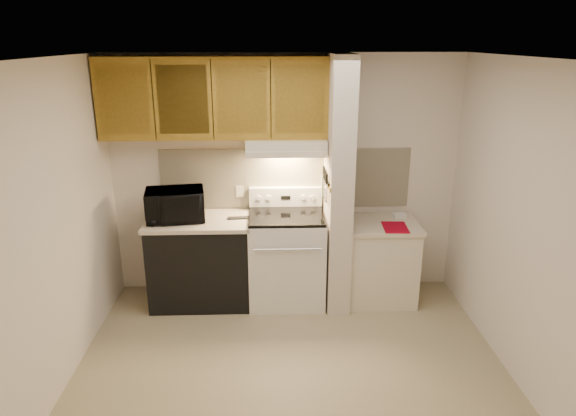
{
  "coord_description": "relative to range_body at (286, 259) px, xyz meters",
  "views": [
    {
      "loc": [
        -0.15,
        -3.7,
        2.63
      ],
      "look_at": [
        0.0,
        0.75,
        1.15
      ],
      "focal_mm": 32.0,
      "sensor_mm": 36.0,
      "label": 1
    }
  ],
  "objects": [
    {
      "name": "spoon_rest",
      "position": [
        -0.48,
        0.0,
        0.46
      ],
      "size": [
        0.22,
        0.09,
        0.01
      ],
      "primitive_type": "cube",
      "rotation": [
        0.0,
        0.0,
        0.11
      ],
      "color": "black",
      "rests_on": "left_countertop"
    },
    {
      "name": "oven_window",
      "position": [
        0.0,
        -0.32,
        0.04
      ],
      "size": [
        0.5,
        0.01,
        0.3
      ],
      "primitive_type": "cube",
      "color": "black",
      "rests_on": "range_body"
    },
    {
      "name": "knife_strip",
      "position": [
        0.39,
        -0.06,
        0.86
      ],
      "size": [
        0.02,
        0.42,
        0.04
      ],
      "primitive_type": "cube",
      "color": "black",
      "rests_on": "partition_pillar"
    },
    {
      "name": "backsplash",
      "position": [
        0.0,
        0.33,
        0.78
      ],
      "size": [
        2.6,
        0.02,
        0.63
      ],
      "primitive_type": "cube",
      "color": "#FFF2CC",
      "rests_on": "wall_back"
    },
    {
      "name": "oven_mitt",
      "position": [
        0.38,
        0.17,
        0.74
      ],
      "size": [
        0.03,
        0.09,
        0.22
      ],
      "primitive_type": "cube",
      "color": "slate",
      "rests_on": "partition_pillar"
    },
    {
      "name": "cab_door_b",
      "position": [
        -0.96,
        0.01,
        1.62
      ],
      "size": [
        0.46,
        0.01,
        0.63
      ],
      "primitive_type": "cube",
      "color": "olive",
      "rests_on": "upper_cabinets"
    },
    {
      "name": "range_body",
      "position": [
        0.0,
        0.0,
        0.0
      ],
      "size": [
        0.76,
        0.65,
        0.92
      ],
      "primitive_type": "cube",
      "color": "silver",
      "rests_on": "floor"
    },
    {
      "name": "cab_gap_a",
      "position": [
        -1.23,
        0.01,
        1.62
      ],
      "size": [
        0.01,
        0.01,
        0.73
      ],
      "primitive_type": "cube",
      "color": "black",
      "rests_on": "upper_cabinets"
    },
    {
      "name": "range_knob_right_inner",
      "position": [
        0.18,
        0.24,
        0.59
      ],
      "size": [
        0.05,
        0.02,
        0.05
      ],
      "primitive_type": "cylinder",
      "rotation": [
        1.57,
        0.0,
        0.0
      ],
      "color": "silver",
      "rests_on": "range_backguard"
    },
    {
      "name": "pillar_trim",
      "position": [
        0.39,
        -0.01,
        0.84
      ],
      "size": [
        0.01,
        0.7,
        0.04
      ],
      "primitive_type": "cube",
      "color": "olive",
      "rests_on": "partition_pillar"
    },
    {
      "name": "range_backguard",
      "position": [
        0.0,
        0.28,
        0.59
      ],
      "size": [
        0.76,
        0.08,
        0.2
      ],
      "primitive_type": "cube",
      "color": "silver",
      "rests_on": "range_body"
    },
    {
      "name": "left_countertop",
      "position": [
        -0.88,
        0.01,
        0.43
      ],
      "size": [
        1.04,
        0.67,
        0.04
      ],
      "primitive_type": "cube",
      "color": "beige",
      "rests_on": "dishwasher_front"
    },
    {
      "name": "knife_handle_c",
      "position": [
        0.38,
        -0.05,
        0.91
      ],
      "size": [
        0.02,
        0.02,
        0.1
      ],
      "primitive_type": "cylinder",
      "color": "black",
      "rests_on": "knife_strip"
    },
    {
      "name": "red_folder",
      "position": [
        1.07,
        -0.16,
        0.4
      ],
      "size": [
        0.25,
        0.33,
        0.01
      ],
      "primitive_type": "cube",
      "rotation": [
        0.0,
        0.0,
        -0.06
      ],
      "color": "#9B0218",
      "rests_on": "right_countertop"
    },
    {
      "name": "cab_door_a",
      "position": [
        -1.51,
        0.01,
        1.62
      ],
      "size": [
        0.46,
        0.01,
        0.63
      ],
      "primitive_type": "cube",
      "color": "olive",
      "rests_on": "upper_cabinets"
    },
    {
      "name": "outlet",
      "position": [
        -0.48,
        0.32,
        0.64
      ],
      "size": [
        0.08,
        0.01,
        0.12
      ],
      "primitive_type": "cube",
      "color": "beige",
      "rests_on": "backsplash"
    },
    {
      "name": "knife_blade_e",
      "position": [
        0.38,
        0.1,
        0.75
      ],
      "size": [
        0.01,
        0.04,
        0.18
      ],
      "primitive_type": "cube",
      "color": "silver",
      "rests_on": "knife_strip"
    },
    {
      "name": "range_knob_left_outer",
      "position": [
        -0.28,
        0.24,
        0.59
      ],
      "size": [
        0.05,
        0.02,
        0.05
      ],
      "primitive_type": "cylinder",
      "rotation": [
        1.57,
        0.0,
        0.0
      ],
      "color": "silver",
      "rests_on": "range_backguard"
    },
    {
      "name": "upper_cabinets",
      "position": [
        -0.69,
        0.17,
        1.62
      ],
      "size": [
        2.18,
        0.33,
        0.77
      ],
      "primitive_type": "cube",
      "color": "olive",
      "rests_on": "wall_back"
    },
    {
      "name": "partition_pillar",
      "position": [
        0.51,
        -0.01,
        0.79
      ],
      "size": [
        0.22,
        0.7,
        2.5
      ],
      "primitive_type": "cube",
      "color": "beige",
      "rests_on": "floor"
    },
    {
      "name": "knife_blade_c",
      "position": [
        0.38,
        -0.05,
        0.74
      ],
      "size": [
        0.01,
        0.04,
        0.2
      ],
      "primitive_type": "cube",
      "color": "silver",
      "rests_on": "knife_strip"
    },
    {
      "name": "right_cab_base",
      "position": [
        0.97,
        -0.01,
        -0.06
      ],
      "size": [
        0.7,
        0.6,
        0.81
      ],
      "primitive_type": "cube",
      "color": "beige",
      "rests_on": "floor"
    },
    {
      "name": "right_countertop",
      "position": [
        0.97,
        -0.01,
        0.37
      ],
      "size": [
        0.74,
        0.64,
        0.04
      ],
      "primitive_type": "cube",
      "color": "beige",
      "rests_on": "right_cab_base"
    },
    {
      "name": "ceiling",
      "position": [
        0.0,
        -1.16,
        2.04
      ],
      "size": [
        3.6,
        3.6,
        0.0
      ],
      "primitive_type": "plane",
      "rotation": [
        3.14,
        0.0,
        0.0
      ],
      "color": "white",
      "rests_on": "wall_back"
    },
    {
      "name": "knife_blade_d",
      "position": [
        0.38,
        0.01,
        0.76
      ],
      "size": [
        0.01,
        0.04,
        0.16
      ],
      "primitive_type": "cube",
      "color": "silver",
      "rests_on": "knife_strip"
    },
    {
      "name": "dishwasher_front",
      "position": [
        -0.88,
        0.01,
        -0.03
      ],
      "size": [
        1.0,
        0.63,
        0.87
      ],
      "primitive_type": "cube",
      "color": "black",
      "rests_on": "floor"
    },
    {
      "name": "range_display",
      "position": [
        0.0,
        0.24,
        0.59
      ],
      "size": [
        0.1,
        0.01,
        0.04
      ],
      "primitive_type": "cube",
      "color": "black",
      "rests_on": "range_backguard"
    },
    {
      "name": "oven_handle",
      "position": [
        0.0,
        -0.35,
        0.26
      ],
      "size": [
        0.65,
        0.02,
        0.02
      ],
      "primitive_type": "cylinder",
      "rotation": [
        0.0,
        1.57,
        0.0
      ],
      "color": "silver",
      "rests_on": "range_body"
    },
    {
      "name": "knife_handle_b",
      "position": [
        0.38,
        -0.14,
        0.91
      ],
      "size": [
        0.02,
        0.02,
        0.1
      ],
      "primitive_type": "cylinder",
      "color": "black",
      "rests_on": "knife_strip"
    },
    {
      "name": "cab_gap_b",
      "position": [
        -0.69,
        0.01,
        1.62
      ],
      "size": [
        0.01,
        0.01,
        0.73
      ],
      "primitive_type": "cube",
      "color": "black",
      "rests_on": "upper_cabinets"
    },
    {
      "name": "range_hood",
      "position": [
        0.0,
        0.12,
        1.17
      ],
      "size": [
        0.78,
        0.44,
        0.15
      ],
      "primitive_type": "cube",
      "color": "beige",
      "rests_on": "upper_cabinets"
    },
    {
      "name": "teal_jar",
      "position": [
        -1.23,
        0.23,
        0.5
      ],
      "size": [
        0.11,
        0.11,
        0.1
      ],
      "primitive_type": "cylinder",
      "rotation": [
        0.0,
        0.0,
        0.3
      ],
      "color": "#336D61",
      "rests_on": "left_countertop"
    },
    {
      "name": "wall_left",
      "position": [
        -1.8,
        -1.16,
        0.79
      ],
      "size": [
        0.02,
        3.0,
        2.5
      ],
      "primitive_type": "cube",
      "color": "silver",
      "rests_on": "floor"
    },
    {
      "name": "knife_handle_a",
      "position": [
        0.38,
        -0.21,
        0.91
      ],
      "size": [
        0.02,
        0.02,
        0.1
      ],
      "primitive_type": "cylinder",
      "color": "black",
      "rests_on": "knife_strip"
    },
    {
      "name": "cab_door_c",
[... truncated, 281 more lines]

